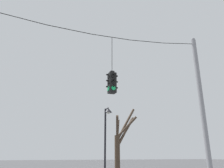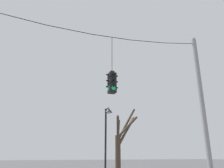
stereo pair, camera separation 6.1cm
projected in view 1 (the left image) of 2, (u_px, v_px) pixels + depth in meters
name	position (u px, v px, depth m)	size (l,w,h in m)	color
utility_pole_right	(202.00, 107.00, 11.98)	(0.27, 0.27, 8.53)	gray
span_wire	(70.00, 25.00, 10.37)	(15.01, 0.03, 0.81)	black
traffic_light_over_intersection	(112.00, 82.00, 10.31)	(0.58, 0.58, 2.94)	black
street_lamp	(107.00, 126.00, 13.89)	(0.48, 0.83, 4.66)	black
bare_tree	(120.00, 143.00, 17.04)	(2.39, 2.55, 5.49)	#423326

